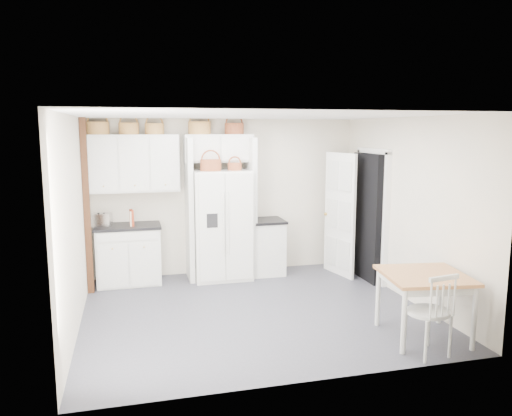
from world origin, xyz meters
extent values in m
plane|color=#383842|center=(0.00, 0.00, 0.00)|extent=(4.50, 4.50, 0.00)
plane|color=white|center=(0.00, 0.00, 2.60)|extent=(4.50, 4.50, 0.00)
plane|color=beige|center=(0.00, 2.00, 1.30)|extent=(4.50, 0.00, 4.50)
plane|color=beige|center=(-2.25, 0.00, 1.30)|extent=(0.00, 4.00, 4.00)
plane|color=beige|center=(2.25, 0.00, 1.30)|extent=(0.00, 4.00, 4.00)
cube|color=white|center=(-0.15, 1.65, 0.89)|extent=(0.92, 0.74, 1.78)
cube|color=silver|center=(-1.63, 1.70, 0.45)|extent=(0.97, 0.61, 0.90)
cube|color=silver|center=(0.64, 1.70, 0.44)|extent=(0.50, 0.61, 0.89)
cube|color=#9D5C2D|center=(1.70, -1.33, 0.39)|extent=(1.05, 1.05, 0.77)
cube|color=silver|center=(1.49, -1.75, 0.48)|extent=(0.53, 0.50, 0.96)
cube|color=black|center=(-1.63, 1.70, 0.92)|extent=(1.01, 0.66, 0.04)
cube|color=black|center=(0.64, 1.70, 0.91)|extent=(0.55, 0.65, 0.04)
cube|color=silver|center=(-2.02, 1.68, 1.05)|extent=(0.33, 0.25, 0.21)
cube|color=maroon|center=(-1.57, 1.62, 1.07)|extent=(0.07, 0.17, 0.25)
cube|color=beige|center=(-1.57, 1.62, 1.06)|extent=(0.06, 0.16, 0.23)
cylinder|color=olive|center=(-2.02, 1.83, 2.45)|extent=(0.34, 0.34, 0.19)
cylinder|color=olive|center=(-1.56, 1.83, 2.44)|extent=(0.31, 0.31, 0.18)
cylinder|color=olive|center=(-1.17, 1.83, 2.44)|extent=(0.30, 0.30, 0.17)
cylinder|color=olive|center=(-0.45, 1.83, 2.45)|extent=(0.36, 0.36, 0.20)
cylinder|color=maroon|center=(0.12, 1.83, 2.44)|extent=(0.32, 0.32, 0.18)
cylinder|color=maroon|center=(-0.33, 1.55, 1.87)|extent=(0.33, 0.33, 0.18)
cylinder|color=maroon|center=(0.06, 1.55, 1.84)|extent=(0.22, 0.22, 0.12)
cube|color=silver|center=(-1.50, 1.83, 1.90)|extent=(1.40, 0.34, 0.90)
cube|color=silver|center=(-0.15, 1.83, 2.12)|extent=(1.12, 0.34, 0.45)
cube|color=silver|center=(-0.66, 1.70, 1.15)|extent=(0.08, 0.60, 2.30)
cube|color=silver|center=(0.36, 1.70, 1.15)|extent=(0.08, 0.60, 2.30)
cube|color=#38190D|center=(-2.20, 1.35, 1.30)|extent=(0.09, 0.09, 2.60)
cube|color=black|center=(2.16, 1.00, 1.02)|extent=(0.18, 0.85, 2.05)
cube|color=white|center=(1.80, 1.33, 1.02)|extent=(0.21, 0.79, 2.05)
camera|label=1|loc=(-1.58, -6.26, 2.42)|focal=35.00mm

